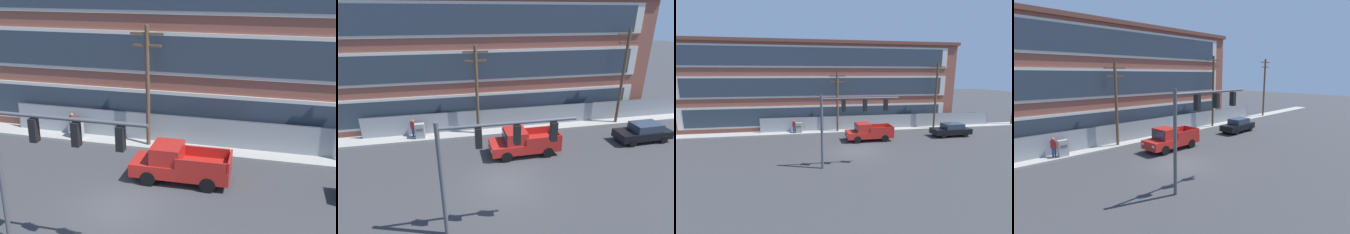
{
  "view_description": "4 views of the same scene",
  "coord_description": "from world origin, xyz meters",
  "views": [
    {
      "loc": [
        6.51,
        -16.2,
        10.36
      ],
      "look_at": [
        1.55,
        2.99,
        3.64
      ],
      "focal_mm": 45.0,
      "sensor_mm": 36.0,
      "label": 1
    },
    {
      "loc": [
        -2.69,
        -13.48,
        9.85
      ],
      "look_at": [
        0.44,
        1.85,
        3.69
      ],
      "focal_mm": 28.0,
      "sensor_mm": 36.0,
      "label": 2
    },
    {
      "loc": [
        -4.52,
        -20.25,
        7.38
      ],
      "look_at": [
        -0.85,
        2.44,
        2.94
      ],
      "focal_mm": 24.0,
      "sensor_mm": 36.0,
      "label": 3
    },
    {
      "loc": [
        -12.54,
        -13.63,
        6.55
      ],
      "look_at": [
        3.17,
        3.12,
        2.81
      ],
      "focal_mm": 28.0,
      "sensor_mm": 36.0,
      "label": 4
    }
  ],
  "objects": [
    {
      "name": "utility_pole_near_corner",
      "position": [
        -0.87,
        7.44,
        4.17
      ],
      "size": [
        2.02,
        0.26,
        7.61
      ],
      "color": "brown",
      "rests_on": "ground"
    },
    {
      "name": "brick_mill_building",
      "position": [
        -2.8,
        12.83,
        5.77
      ],
      "size": [
        37.91,
        8.8,
        11.52
      ],
      "color": "brown",
      "rests_on": "ground"
    },
    {
      "name": "pedestrian_near_cabinet",
      "position": [
        -6.29,
        7.78,
        0.97
      ],
      "size": [
        0.47,
        0.42,
        1.69
      ],
      "color": "navy",
      "rests_on": "ground"
    },
    {
      "name": "ground_plane",
      "position": [
        0.0,
        0.0,
        0.0
      ],
      "size": [
        160.0,
        160.0,
        0.0
      ],
      "primitive_type": "plane",
      "color": "#38383A"
    },
    {
      "name": "sidewalk_building_side",
      "position": [
        0.0,
        7.79,
        0.08
      ],
      "size": [
        80.0,
        1.87,
        0.16
      ],
      "primitive_type": "cube",
      "color": "#9E9B93",
      "rests_on": "ground"
    },
    {
      "name": "chain_link_fence",
      "position": [
        5.35,
        8.16,
        1.0
      ],
      "size": [
        31.74,
        0.06,
        1.97
      ],
      "color": "gray",
      "rests_on": "ground"
    },
    {
      "name": "pickup_truck_red",
      "position": [
        2.03,
        3.37,
        0.95
      ],
      "size": [
        5.26,
        2.15,
        2.0
      ],
      "color": "#AD1E19",
      "rests_on": "ground"
    },
    {
      "name": "electrical_cabinet",
      "position": [
        -5.74,
        7.35,
        0.73
      ],
      "size": [
        0.75,
        0.49,
        1.45
      ],
      "color": "#939993",
      "rests_on": "ground"
    },
    {
      "name": "traffic_signal_mast",
      "position": [
        -1.52,
        -3.48,
        4.29
      ],
      "size": [
        6.15,
        0.43,
        5.83
      ],
      "color": "#4C4C51",
      "rests_on": "ground"
    }
  ]
}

